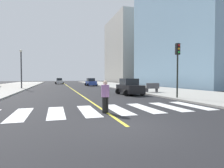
% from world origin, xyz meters
% --- Properties ---
extents(ground_plane, '(220.00, 220.00, 0.00)m').
position_xyz_m(ground_plane, '(0.00, 0.00, 0.00)').
color(ground_plane, black).
extents(sidewalk_kerb_east, '(10.00, 120.00, 0.15)m').
position_xyz_m(sidewalk_kerb_east, '(12.20, 20.00, 0.07)').
color(sidewalk_kerb_east, '#9E9B93').
rests_on(sidewalk_kerb_east, ground).
extents(crosswalk_paint, '(13.50, 4.00, 0.01)m').
position_xyz_m(crosswalk_paint, '(0.00, 4.00, 0.01)').
color(crosswalk_paint, silver).
rests_on(crosswalk_paint, ground).
extents(lane_divider_paint, '(0.16, 80.00, 0.01)m').
position_xyz_m(lane_divider_paint, '(0.00, 40.00, 0.01)').
color(lane_divider_paint, yellow).
rests_on(lane_divider_paint, ground).
extents(parking_garage_concrete, '(18.00, 24.00, 25.31)m').
position_xyz_m(parking_garage_concrete, '(27.63, 63.19, 12.65)').
color(parking_garage_concrete, '#9E9B93').
rests_on(parking_garage_concrete, ground).
extents(car_black_nearest, '(2.61, 4.15, 1.84)m').
position_xyz_m(car_black_nearest, '(5.37, 13.00, 0.86)').
color(car_black_nearest, black).
rests_on(car_black_nearest, ground).
extents(car_white_second, '(2.59, 4.09, 1.81)m').
position_xyz_m(car_white_second, '(-1.61, 52.05, 0.85)').
color(car_white_second, silver).
rests_on(car_white_second, ground).
extents(car_blue_third, '(2.68, 4.17, 1.83)m').
position_xyz_m(car_blue_third, '(5.27, 36.66, 0.85)').
color(car_blue_third, '#2D479E').
rests_on(car_blue_third, ground).
extents(traffic_light_near_corner, '(0.36, 0.41, 4.84)m').
position_xyz_m(traffic_light_near_corner, '(7.75, 7.54, 3.55)').
color(traffic_light_near_corner, black).
rests_on(traffic_light_near_corner, sidewalk_kerb_east).
extents(park_bench, '(1.82, 0.61, 1.12)m').
position_xyz_m(park_bench, '(8.75, 13.88, 0.69)').
color(park_bench, '#47474C').
rests_on(park_bench, sidewalk_kerb_east).
extents(pedestrian_crossing, '(0.44, 0.44, 1.78)m').
position_xyz_m(pedestrian_crossing, '(-0.10, 3.12, 0.98)').
color(pedestrian_crossing, black).
rests_on(pedestrian_crossing, ground).
extents(fire_hydrant, '(0.26, 0.26, 0.89)m').
position_xyz_m(fire_hydrant, '(8.10, 23.44, 0.58)').
color(fire_hydrant, red).
rests_on(fire_hydrant, sidewalk_kerb_east).
extents(street_lamp, '(0.44, 0.44, 6.50)m').
position_xyz_m(street_lamp, '(-8.21, 27.89, 4.05)').
color(street_lamp, '#38383D').
rests_on(street_lamp, sidewalk_kerb_west).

